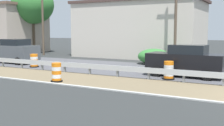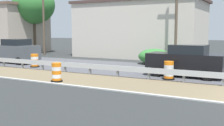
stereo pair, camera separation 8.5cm
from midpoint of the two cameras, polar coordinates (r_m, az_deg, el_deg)
traffic_barrel_nearest at (r=16.73m, az=11.34°, el=-1.65°), size 0.70×0.70×1.08m
traffic_barrel_close at (r=15.97m, az=-11.40°, el=-2.06°), size 0.66×0.66×1.06m
traffic_barrel_mid at (r=22.87m, az=-15.70°, el=0.35°), size 0.73×0.73×1.04m
car_lead_near_lane at (r=26.34m, az=-19.30°, el=2.33°), size 2.25×4.53×2.14m
car_lead_far_lane at (r=18.04m, az=14.68°, el=0.50°), size 2.20×4.67×2.00m
roadside_shop_near at (r=31.27m, az=5.59°, el=6.91°), size 7.71×13.80×6.09m
utility_pole_near at (r=24.66m, az=12.81°, el=10.84°), size 0.24×1.80×9.19m
utility_pole_mid at (r=33.76m, az=-14.02°, el=8.45°), size 0.24×1.80×7.85m
bush_roadside at (r=24.33m, az=8.47°, el=1.34°), size 2.78×2.78×1.32m
tree_roadside at (r=38.01m, az=-15.93°, el=11.32°), size 5.39×5.39×8.61m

